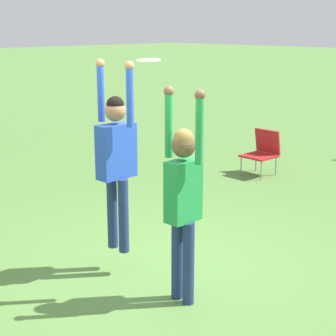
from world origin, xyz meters
name	(u,v)px	position (x,y,z in m)	size (l,w,h in m)	color
ground_plane	(163,271)	(0.00, 0.00, 0.00)	(120.00, 120.00, 0.00)	#56843D
person_jumping	(116,152)	(-0.38, -0.36, 1.44)	(0.61, 0.45, 2.19)	navy
person_defending	(183,192)	(0.67, -0.36, 1.20)	(0.52, 0.37, 2.25)	navy
frisbee	(148,60)	(0.31, -0.49, 2.50)	(0.24, 0.24, 0.03)	white
camping_chair_3	(263,150)	(-1.83, 4.45, 0.48)	(0.57, 0.62, 0.87)	gray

